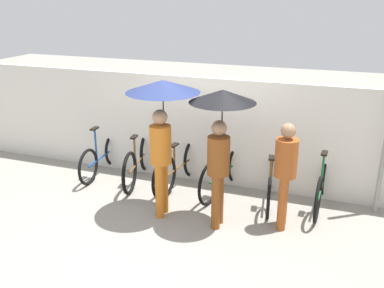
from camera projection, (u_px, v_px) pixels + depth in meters
The scene contains 11 objects.
ground_plane at pixel (171, 227), 6.29m from camera, with size 30.00×30.00×0.00m, color gray.
back_wall at pixel (209, 131), 7.53m from camera, with size 12.00×0.12×1.90m.
parked_bicycle_0 at pixel (102, 156), 8.05m from camera, with size 0.44×1.66×1.04m.
parked_bicycle_1 at pixel (138, 161), 7.74m from camera, with size 0.52×1.80×1.10m.
parked_bicycle_2 at pixel (180, 166), 7.50m from camera, with size 0.44×1.83×1.06m.
parked_bicycle_3 at pixel (225, 171), 7.29m from camera, with size 0.50×1.78×1.08m.
parked_bicycle_4 at pixel (270, 182), 6.96m from camera, with size 0.45×1.73×1.04m.
parked_bicycle_5 at pixel (322, 185), 6.78m from camera, with size 0.44×1.72×1.07m.
pedestrian_leading at pixel (162, 109), 6.19m from camera, with size 1.09×1.09×2.08m.
pedestrian_center at pixel (221, 123), 5.90m from camera, with size 0.94×0.94×2.01m.
pedestrian_trailing at pixel (285, 169), 6.00m from camera, with size 0.32×0.32×1.59m.
Camera 1 is at (2.18, -5.09, 3.24)m, focal length 40.00 mm.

